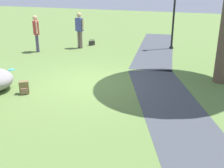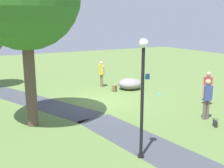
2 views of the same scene
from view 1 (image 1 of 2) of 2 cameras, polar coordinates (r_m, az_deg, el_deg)
The scene contains 9 objects.
ground_plane at distance 9.51m, azimuth -4.54°, elevation 0.22°, with size 48.00×48.00×0.00m, color #5C783C.
footpath_segment_near at distance 14.76m, azimuth 9.04°, elevation 7.41°, with size 8.16×2.84×0.01m.
footpath_segment_mid at distance 7.30m, azimuth 13.45°, elevation -6.85°, with size 8.03×4.69×0.01m.
lamp_post at distance 14.39m, azimuth 12.81°, elevation 16.08°, with size 0.28×0.28×3.74m.
woman_with_handbag at distance 14.42m, azimuth -6.73°, elevation 11.49°, with size 0.32×0.51×1.81m.
man_near_boulder at distance 14.03m, azimuth -15.38°, elevation 10.52°, with size 0.43×0.42×1.76m.
handbag_on_grass at distance 15.17m, azimuth -4.19°, elevation 8.49°, with size 0.38×0.38×0.31m.
backpack_by_boulder at distance 8.95m, azimuth -17.67°, elevation -0.73°, with size 0.35×0.34×0.40m.
frisbee_on_grass at distance 11.58m, azimuth -20.07°, elevation 2.79°, with size 0.25×0.25×0.02m.
Camera 1 is at (8.09, 3.75, 3.29)m, focal length 44.32 mm.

